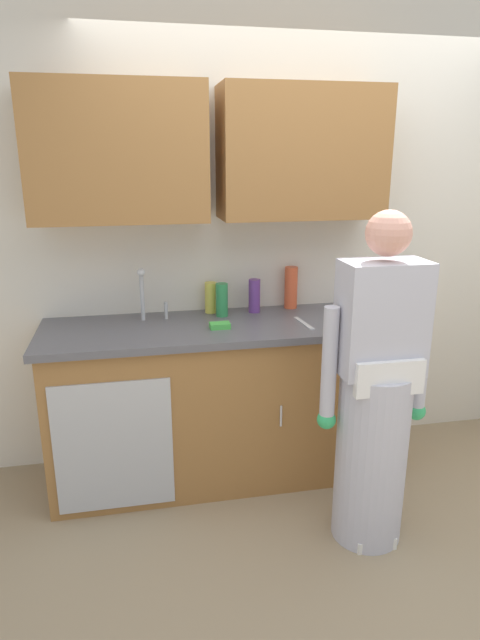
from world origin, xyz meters
TOP-DOWN VIEW (x-y plane):
  - ground_plane at (0.00, 0.00)m, footprint 9.00×9.00m
  - kitchen_wall_with_uppers at (-0.14, 0.99)m, footprint 4.80×0.44m
  - counter_cabinet at (-0.55, 0.70)m, footprint 1.90×0.62m
  - countertop at (-0.55, 0.70)m, footprint 1.96×0.66m
  - sink at (-0.92, 0.71)m, footprint 0.50×0.36m
  - person_at_sink at (0.08, -0.00)m, footprint 0.55×0.34m
  - bottle_water_tall at (-0.30, 0.89)m, footprint 0.07×0.07m
  - bottle_dish_liquid at (-0.51, 0.85)m, footprint 0.07×0.07m
  - bottle_water_short at (-0.06, 0.94)m, footprint 0.08×0.08m
  - bottle_soap at (-0.56, 0.93)m, footprint 0.07×0.07m
  - cup_by_sink at (0.28, 0.74)m, footprint 0.08×0.08m
  - knife_on_counter at (-0.08, 0.60)m, footprint 0.05×0.24m
  - sponge at (-0.56, 0.62)m, footprint 0.11×0.07m

SIDE VIEW (x-z plane):
  - ground_plane at x=0.00m, z-range 0.00..0.00m
  - counter_cabinet at x=-0.55m, z-range 0.00..0.90m
  - person_at_sink at x=0.08m, z-range -0.12..1.50m
  - countertop at x=-0.55m, z-range 0.90..0.94m
  - sink at x=-0.92m, z-range 0.75..1.10m
  - knife_on_counter at x=-0.08m, z-range 0.94..0.95m
  - sponge at x=-0.56m, z-range 0.94..0.97m
  - cup_by_sink at x=0.28m, z-range 0.94..1.03m
  - bottle_soap at x=-0.56m, z-range 0.94..1.12m
  - bottle_dish_liquid at x=-0.51m, z-range 0.94..1.13m
  - bottle_water_tall at x=-0.30m, z-range 0.94..1.14m
  - bottle_water_short at x=-0.06m, z-range 0.94..1.20m
  - kitchen_wall_with_uppers at x=-0.14m, z-range 0.13..2.83m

